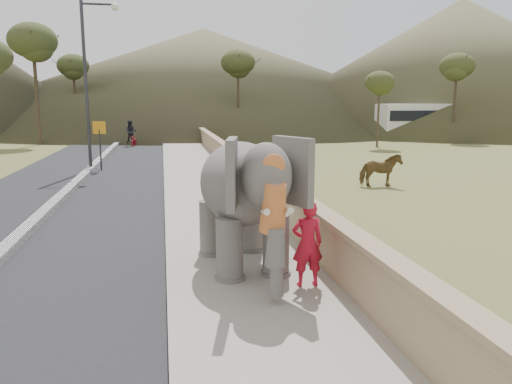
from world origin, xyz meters
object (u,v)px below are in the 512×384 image
Objects in this scene: elephant_and_man at (242,201)px; motorcyclist at (132,136)px; lamppost at (92,69)px; cow at (380,170)px.

motorcyclist is (-3.75, 28.85, -0.62)m from elephant_and_man.
elephant_and_man is at bearing -82.60° from motorcyclist.
lamppost is 16.82m from elephant_and_man.
lamppost is at bearing 62.87° from cow.
elephant_and_man is 1.90× the size of motorcyclist.
lamppost is 13.72m from motorcyclist.
elephant_and_man reaches higher than motorcyclist.
lamppost reaches higher than motorcyclist.
motorcyclist is (-10.66, 20.03, 0.14)m from cow.
motorcyclist is (0.96, 13.07, -4.06)m from lamppost.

